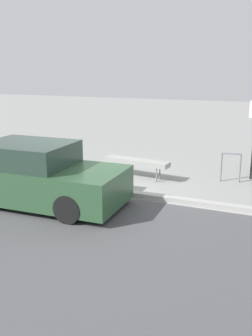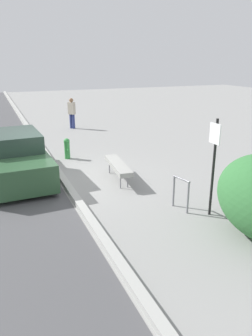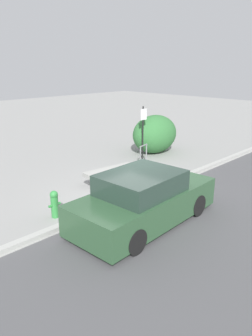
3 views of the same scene
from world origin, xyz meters
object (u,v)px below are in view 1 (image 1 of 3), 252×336
Objects in this scene: bike_rack at (231,164)px; fire_hydrant at (35,161)px; bench at (137,162)px; parked_car_near at (34,176)px.

bike_rack is 5.60m from fire_hydrant.
fire_hydrant is at bearing -155.84° from bench.
parked_car_near is at bearing -53.54° from fire_hydrant.
fire_hydrant is 2.43m from parked_car_near.
fire_hydrant is at bearing -163.75° from bike_rack.
parked_car_near is at bearing -138.27° from bike_rack.
fire_hydrant is at bearing 124.30° from parked_car_near.
fire_hydrant reaches higher than bench.
bench is at bearing 17.69° from fire_hydrant.
bike_rack is at bearing 39.56° from parked_car_near.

